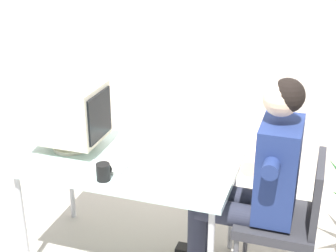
{
  "coord_description": "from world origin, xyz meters",
  "views": [
    {
      "loc": [
        1.06,
        -2.46,
        2.1
      ],
      "look_at": [
        0.25,
        0.0,
        0.98
      ],
      "focal_mm": 52.95,
      "sensor_mm": 36.0,
      "label": 1
    }
  ],
  "objects_px": {
    "office_chair": "(289,215)",
    "desk": "(129,166)",
    "person_seated": "(257,178)",
    "desk_mug": "(103,172)",
    "crt_monitor": "(69,113)",
    "keyboard": "(125,154)"
  },
  "relations": [
    {
      "from": "office_chair",
      "to": "desk_mug",
      "type": "relative_size",
      "value": 8.76
    },
    {
      "from": "keyboard",
      "to": "office_chair",
      "type": "xyz_separation_m",
      "value": [
        1.0,
        0.02,
        -0.24
      ]
    },
    {
      "from": "crt_monitor",
      "to": "office_chair",
      "type": "distance_m",
      "value": 1.44
    },
    {
      "from": "office_chair",
      "to": "person_seated",
      "type": "bearing_deg",
      "value": 180.0
    },
    {
      "from": "desk",
      "to": "crt_monitor",
      "type": "xyz_separation_m",
      "value": [
        -0.4,
        0.03,
        0.29
      ]
    },
    {
      "from": "keyboard",
      "to": "office_chair",
      "type": "height_order",
      "value": "office_chair"
    },
    {
      "from": "desk",
      "to": "office_chair",
      "type": "bearing_deg",
      "value": 2.68
    },
    {
      "from": "person_seated",
      "to": "desk_mug",
      "type": "bearing_deg",
      "value": -158.16
    },
    {
      "from": "office_chair",
      "to": "desk",
      "type": "bearing_deg",
      "value": -177.32
    },
    {
      "from": "keyboard",
      "to": "desk_mug",
      "type": "xyz_separation_m",
      "value": [
        -0.0,
        -0.3,
        0.03
      ]
    },
    {
      "from": "keyboard",
      "to": "desk_mug",
      "type": "bearing_deg",
      "value": -90.23
    },
    {
      "from": "desk",
      "to": "desk_mug",
      "type": "height_order",
      "value": "desk_mug"
    },
    {
      "from": "crt_monitor",
      "to": "person_seated",
      "type": "distance_m",
      "value": 1.19
    },
    {
      "from": "crt_monitor",
      "to": "person_seated",
      "type": "height_order",
      "value": "person_seated"
    },
    {
      "from": "keyboard",
      "to": "person_seated",
      "type": "height_order",
      "value": "person_seated"
    },
    {
      "from": "person_seated",
      "to": "desk_mug",
      "type": "xyz_separation_m",
      "value": [
        -0.8,
        -0.32,
        0.07
      ]
    },
    {
      "from": "crt_monitor",
      "to": "desk_mug",
      "type": "bearing_deg",
      "value": -40.0
    },
    {
      "from": "desk",
      "to": "office_chair",
      "type": "height_order",
      "value": "office_chair"
    },
    {
      "from": "keyboard",
      "to": "person_seated",
      "type": "relative_size",
      "value": 0.37
    },
    {
      "from": "desk",
      "to": "desk_mug",
      "type": "relative_size",
      "value": 13.2
    },
    {
      "from": "person_seated",
      "to": "crt_monitor",
      "type": "bearing_deg",
      "value": -179.07
    },
    {
      "from": "person_seated",
      "to": "keyboard",
      "type": "bearing_deg",
      "value": -178.22
    }
  ]
}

